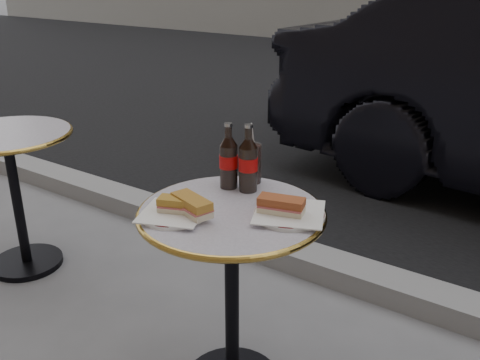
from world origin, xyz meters
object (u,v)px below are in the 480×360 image
Objects in this scene: bistro_table at (232,304)px; cola_bottle_right at (248,158)px; cola_glass at (252,163)px; cola_bottle_left at (229,156)px; plate_right at (289,215)px; plate_left at (173,215)px.

cola_bottle_right is at bearing 104.91° from bistro_table.
cola_bottle_right is at bearing -65.91° from cola_glass.
cola_bottle_right reaches higher than cola_bottle_left.
bistro_table is at bearing -72.09° from cola_glass.
cola_glass reaches higher than plate_right.
cola_bottle_left is at bearing 128.12° from bistro_table.
plate_right is at bearing 19.02° from bistro_table.
cola_bottle_left is 0.11m from cola_glass.
cola_glass is (0.05, 0.39, 0.07)m from plate_left.
cola_bottle_left is at bearing -170.14° from cola_bottle_right.
cola_glass is at bearing 83.16° from plate_left.
cola_glass is (-0.26, 0.18, 0.07)m from plate_right.
cola_glass reaches higher than bistro_table.
cola_bottle_right is 0.10m from cola_glass.
plate_left is at bearing -145.47° from plate_right.
cola_bottle_left is (0.01, 0.30, 0.11)m from plate_left.
plate_right reaches higher than bistro_table.
plate_left reaches higher than bistro_table.
bistro_table is 3.01× the size of cola_bottle_right.
plate_right is 1.55× the size of cola_glass.
cola_glass is at bearing 107.91° from bistro_table.
cola_bottle_left is 1.62× the size of cola_glass.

